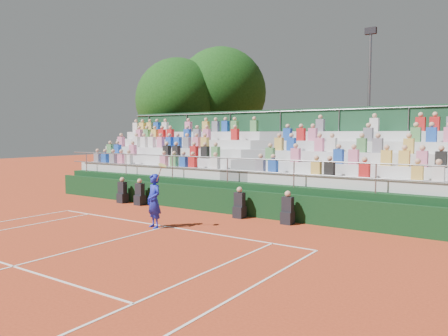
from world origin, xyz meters
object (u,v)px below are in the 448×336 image
Objects in this scene: tennis_player at (154,201)px; tree_east at (221,93)px; tree_west at (178,101)px; floodlight_mast at (369,98)px.

tennis_player is 0.24× the size of tree_east.
floodlight_mast is (12.66, 1.14, -0.32)m from tree_west.
tree_east is at bearing 172.07° from floodlight_mast.
tree_east reaches higher than tennis_player.
tree_west is at bearing 127.38° from tennis_player.
tree_east reaches higher than tree_west.
tennis_player is 0.27× the size of tree_west.
tree_west reaches higher than tennis_player.
tree_west is 0.90× the size of tree_east.
tree_east is 1.05× the size of floodlight_mast.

